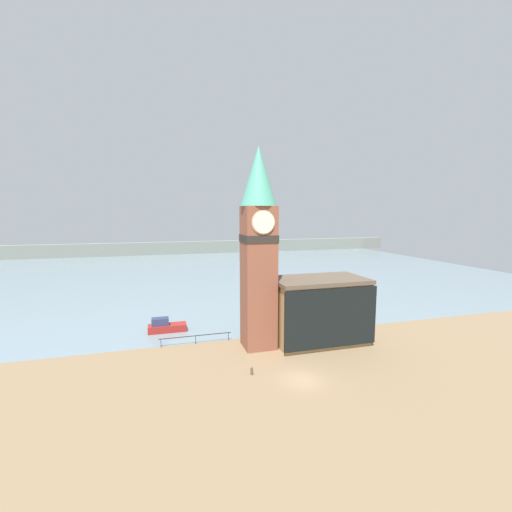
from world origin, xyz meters
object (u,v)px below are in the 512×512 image
at_px(boat_near, 166,326).
at_px(mooring_bollard_near, 252,370).
at_px(clock_tower, 259,243).
at_px(pier_building, 319,310).

xyz_separation_m(boat_near, mooring_bollard_near, (8.11, -15.76, -0.29)).
distance_m(clock_tower, boat_near, 18.49).
height_order(clock_tower, pier_building, clock_tower).
bearing_deg(mooring_bollard_near, clock_tower, 68.29).
relative_size(clock_tower, pier_building, 2.03).
height_order(clock_tower, boat_near, clock_tower).
relative_size(pier_building, boat_near, 2.28).
relative_size(boat_near, mooring_bollard_near, 6.28).
xyz_separation_m(pier_building, mooring_bollard_near, (-10.71, -6.54, -3.70)).
xyz_separation_m(pier_building, boat_near, (-18.82, 9.22, -3.41)).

